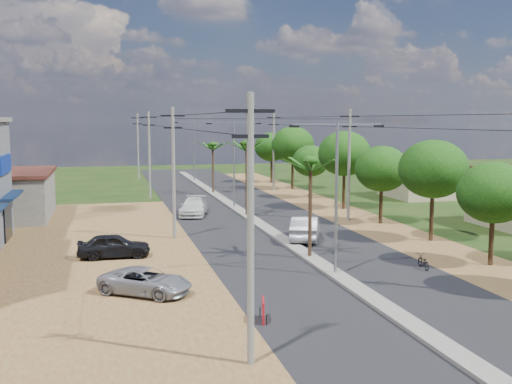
% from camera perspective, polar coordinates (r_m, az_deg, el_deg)
% --- Properties ---
extents(ground, '(160.00, 160.00, 0.00)m').
position_cam_1_polar(ground, '(31.87, 7.54, -7.94)').
color(ground, black).
rests_on(ground, ground).
extents(road, '(12.00, 110.00, 0.04)m').
position_cam_1_polar(road, '(45.80, 0.56, -3.31)').
color(road, black).
rests_on(road, ground).
extents(median, '(1.00, 90.00, 0.18)m').
position_cam_1_polar(median, '(48.65, -0.35, -2.62)').
color(median, '#605E56').
rests_on(median, ground).
extents(dirt_lot_west, '(18.00, 46.00, 0.04)m').
position_cam_1_polar(dirt_lot_west, '(37.62, -19.30, -5.95)').
color(dirt_lot_west, brown).
rests_on(dirt_lot_west, ground).
extents(dirt_shoulder_east, '(5.00, 90.00, 0.03)m').
position_cam_1_polar(dirt_shoulder_east, '(48.65, 10.29, -2.82)').
color(dirt_shoulder_east, brown).
rests_on(dirt_shoulder_east, ground).
extents(house_east_far, '(7.60, 7.50, 4.60)m').
position_cam_1_polar(house_east_far, '(65.52, 15.58, 1.61)').
color(house_east_far, '#988C67').
rests_on(house_east_far, ground).
extents(tree_east_b, '(4.00, 4.00, 5.83)m').
position_cam_1_polar(tree_east_b, '(35.60, 21.69, -0.07)').
color(tree_east_b, black).
rests_on(tree_east_b, ground).
extents(tree_east_c, '(4.60, 4.60, 6.83)m').
position_cam_1_polar(tree_east_c, '(41.56, 16.53, 2.10)').
color(tree_east_c, black).
rests_on(tree_east_c, ground).
extents(tree_east_d, '(4.20, 4.20, 6.13)m').
position_cam_1_polar(tree_east_d, '(47.60, 11.89, 2.17)').
color(tree_east_d, black).
rests_on(tree_east_d, ground).
extents(tree_east_e, '(4.80, 4.80, 7.14)m').
position_cam_1_polar(tree_east_e, '(54.90, 8.42, 3.64)').
color(tree_east_e, black).
rests_on(tree_east_e, ground).
extents(tree_east_f, '(3.80, 3.80, 5.52)m').
position_cam_1_polar(tree_east_f, '(62.29, 5.22, 2.95)').
color(tree_east_f, black).
rests_on(tree_east_f, ground).
extents(tree_east_g, '(5.00, 5.00, 7.38)m').
position_cam_1_polar(tree_east_g, '(69.98, 3.51, 4.51)').
color(tree_east_g, black).
rests_on(tree_east_g, ground).
extents(tree_east_h, '(4.40, 4.40, 6.52)m').
position_cam_1_polar(tree_east_h, '(77.57, 1.49, 4.30)').
color(tree_east_h, black).
rests_on(tree_east_h, ground).
extents(palm_median_near, '(2.00, 2.00, 6.15)m').
position_cam_1_polar(palm_median_near, '(34.66, 5.23, 2.58)').
color(palm_median_near, black).
rests_on(palm_median_near, ground).
extents(palm_median_mid, '(2.00, 2.00, 6.55)m').
position_cam_1_polar(palm_median_mid, '(49.98, -0.91, 4.33)').
color(palm_median_mid, black).
rests_on(palm_median_mid, ground).
extents(palm_median_far, '(2.00, 2.00, 5.85)m').
position_cam_1_polar(palm_median_far, '(65.67, -4.14, 4.36)').
color(palm_median_far, black).
rests_on(palm_median_far, ground).
extents(streetlight_near, '(5.10, 0.18, 8.00)m').
position_cam_1_polar(streetlight_near, '(31.00, 7.68, 0.65)').
color(streetlight_near, gray).
rests_on(streetlight_near, ground).
extents(streetlight_mid, '(5.10, 0.18, 8.00)m').
position_cam_1_polar(streetlight_mid, '(54.91, -2.11, 3.39)').
color(streetlight_mid, gray).
rests_on(streetlight_mid, ground).
extents(streetlight_far, '(5.10, 0.18, 8.00)m').
position_cam_1_polar(streetlight_far, '(79.49, -5.92, 4.44)').
color(streetlight_far, gray).
rests_on(streetlight_far, ground).
extents(utility_pole_w_a, '(1.60, 0.24, 9.00)m').
position_cam_1_polar(utility_pole_w_a, '(19.42, -0.53, -3.09)').
color(utility_pole_w_a, '#605E56').
rests_on(utility_pole_w_a, ground).
extents(utility_pole_w_b, '(1.60, 0.24, 9.00)m').
position_cam_1_polar(utility_pole_w_b, '(40.97, -7.86, 2.11)').
color(utility_pole_w_b, '#605E56').
rests_on(utility_pole_w_b, ground).
extents(utility_pole_w_c, '(1.60, 0.24, 9.00)m').
position_cam_1_polar(utility_pole_w_c, '(62.83, -10.12, 3.70)').
color(utility_pole_w_c, '#605E56').
rests_on(utility_pole_w_c, ground).
extents(utility_pole_w_d, '(1.60, 0.24, 9.00)m').
position_cam_1_polar(utility_pole_w_d, '(83.77, -11.18, 4.45)').
color(utility_pole_w_d, '#605E56').
rests_on(utility_pole_w_d, ground).
extents(utility_pole_e_b, '(1.60, 0.24, 9.00)m').
position_cam_1_polar(utility_pole_e_b, '(48.59, 8.85, 2.83)').
color(utility_pole_e_b, '#605E56').
rests_on(utility_pole_e_b, ground).
extents(utility_pole_e_c, '(1.60, 0.24, 9.00)m').
position_cam_1_polar(utility_pole_e_c, '(69.33, 1.69, 4.09)').
color(utility_pole_e_c, '#605E56').
rests_on(utility_pole_e_c, ground).
extents(car_silver_mid, '(3.52, 5.29, 1.65)m').
position_cam_1_polar(car_silver_mid, '(40.65, 4.69, -3.48)').
color(car_silver_mid, gray).
rests_on(car_silver_mid, ground).
extents(car_white_far, '(3.29, 5.43, 1.47)m').
position_cam_1_polar(car_white_far, '(51.20, -5.96, -1.45)').
color(car_white_far, beige).
rests_on(car_white_far, ground).
extents(car_parked_silver, '(4.77, 4.19, 1.22)m').
position_cam_1_polar(car_parked_silver, '(28.64, -10.47, -8.43)').
color(car_parked_silver, gray).
rests_on(car_parked_silver, ground).
extents(car_parked_dark, '(4.26, 1.82, 1.44)m').
position_cam_1_polar(car_parked_dark, '(36.39, -13.39, -5.04)').
color(car_parked_dark, black).
rests_on(car_parked_dark, ground).
extents(moto_rider_east, '(0.75, 1.57, 0.79)m').
position_cam_1_polar(moto_rider_east, '(34.14, 15.63, -6.45)').
color(moto_rider_east, black).
rests_on(moto_rider_east, ground).
extents(moto_rider_west_a, '(0.89, 1.91, 0.96)m').
position_cam_1_polar(moto_rider_west_a, '(50.99, -6.74, -1.79)').
color(moto_rider_west_a, black).
rests_on(moto_rider_west_a, ground).
extents(moto_rider_west_b, '(1.22, 1.88, 1.10)m').
position_cam_1_polar(moto_rider_west_b, '(57.08, -5.94, -0.78)').
color(moto_rider_west_b, black).
rests_on(moto_rider_west_b, ground).
extents(roadside_sign, '(0.33, 1.10, 0.93)m').
position_cam_1_polar(roadside_sign, '(24.60, 0.69, -11.26)').
color(roadside_sign, maroon).
rests_on(roadside_sign, ground).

